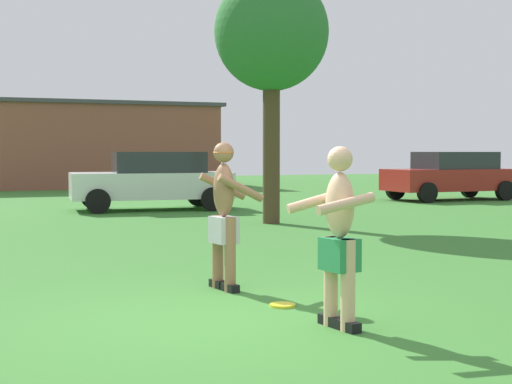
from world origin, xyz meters
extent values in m
plane|color=#38752D|center=(0.00, 0.00, 0.00)|extent=(80.00, 80.00, 0.00)
cube|color=black|center=(0.61, 1.68, 0.04)|extent=(0.15, 0.27, 0.09)
cylinder|color=#936647|center=(0.61, 1.68, 0.42)|extent=(0.13, 0.13, 0.84)
cube|color=black|center=(0.66, 1.39, 0.04)|extent=(0.15, 0.27, 0.09)
cylinder|color=#936647|center=(0.66, 1.39, 0.42)|extent=(0.13, 0.13, 0.84)
cube|color=#B7B7BC|center=(0.64, 1.54, 0.69)|extent=(0.29, 0.36, 0.30)
ellipsoid|color=#936647|center=(0.64, 1.54, 1.15)|extent=(0.27, 0.34, 0.61)
cylinder|color=#936647|center=(0.70, 1.76, 1.18)|extent=(0.57, 0.14, 0.33)
cylinder|color=#936647|center=(0.77, 1.34, 1.18)|extent=(0.56, 0.12, 0.34)
sphere|color=#936647|center=(0.64, 1.54, 1.58)|extent=(0.23, 0.23, 0.23)
cone|color=orange|center=(0.64, 1.54, 1.64)|extent=(0.28, 0.28, 0.13)
cube|color=black|center=(1.01, -0.74, 0.04)|extent=(0.15, 0.27, 0.09)
cylinder|color=#E0AD89|center=(1.01, -0.74, 0.41)|extent=(0.13, 0.13, 0.81)
cube|color=black|center=(0.97, -0.49, 0.04)|extent=(0.15, 0.27, 0.09)
cylinder|color=#E0AD89|center=(0.97, -0.49, 0.41)|extent=(0.13, 0.13, 0.81)
cube|color=#28844C|center=(0.99, -0.62, 0.67)|extent=(0.29, 0.37, 0.29)
ellipsoid|color=#E0AD89|center=(0.99, -0.62, 1.11)|extent=(0.27, 0.35, 0.59)
cylinder|color=#E0AD89|center=(0.92, -0.85, 1.14)|extent=(0.57, 0.14, 0.19)
cylinder|color=#E0AD89|center=(0.85, -0.42, 1.14)|extent=(0.57, 0.15, 0.23)
sphere|color=#E0AD89|center=(0.99, -0.62, 1.52)|extent=(0.23, 0.23, 0.23)
cylinder|color=yellow|center=(0.89, 0.44, 0.01)|extent=(0.27, 0.27, 0.03)
cube|color=maroon|center=(12.77, 13.94, 0.67)|extent=(4.32, 1.85, 0.70)
cube|color=#282D33|center=(12.97, 13.95, 1.30)|extent=(2.43, 1.61, 0.56)
cylinder|color=black|center=(11.28, 13.03, 0.32)|extent=(0.64, 0.23, 0.64)
cylinder|color=black|center=(11.26, 14.83, 0.32)|extent=(0.64, 0.23, 0.64)
cylinder|color=black|center=(14.29, 13.06, 0.32)|extent=(0.64, 0.23, 0.64)
cylinder|color=black|center=(14.27, 14.86, 0.32)|extent=(0.64, 0.23, 0.64)
cube|color=white|center=(2.66, 13.45, 0.67)|extent=(4.44, 2.17, 0.70)
cube|color=#282D33|center=(2.86, 13.43, 1.30)|extent=(2.54, 1.79, 0.56)
cylinder|color=black|center=(1.08, 12.68, 0.32)|extent=(0.66, 0.27, 0.64)
cylinder|color=black|center=(1.24, 14.48, 0.32)|extent=(0.66, 0.27, 0.64)
cylinder|color=black|center=(4.08, 12.42, 0.32)|extent=(0.66, 0.27, 0.64)
cylinder|color=black|center=(4.23, 14.22, 0.32)|extent=(0.66, 0.27, 0.64)
cube|color=brown|center=(3.14, 28.04, 1.80)|extent=(11.04, 5.79, 3.61)
cube|color=#3F3F44|center=(3.14, 28.04, 3.69)|extent=(11.48, 6.02, 0.16)
cylinder|color=#4C3823|center=(4.22, 8.69, 1.65)|extent=(0.38, 0.38, 3.30)
ellipsoid|color=#2D7033|center=(4.22, 8.69, 4.20)|extent=(2.50, 2.50, 2.58)
camera|label=1|loc=(-2.14, -6.51, 1.58)|focal=52.43mm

